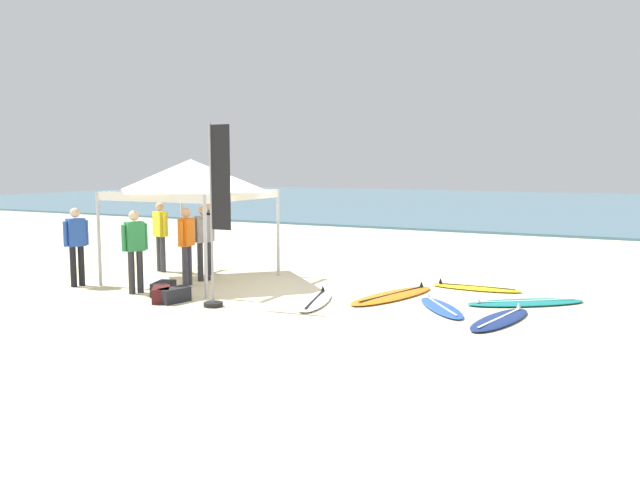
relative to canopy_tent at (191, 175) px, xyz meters
The scene contains 19 objects.
ground_plane 3.43m from the canopy_tent, ahead, with size 80.00×80.00×0.00m, color beige.
sea 31.07m from the canopy_tent, 85.43° to the left, with size 80.00×36.00×0.10m, color teal.
canopy_tent is the anchor object (origin of this frame).
surfboard_orange 5.26m from the canopy_tent, ahead, with size 1.34×2.59×0.19m.
surfboard_white 4.33m from the canopy_tent, 13.38° to the right, with size 1.03×2.03×0.19m.
surfboard_teal 7.60m from the canopy_tent, ahead, with size 2.26×1.86×0.19m.
surfboard_navy 7.44m from the canopy_tent, ahead, with size 0.95×2.11×0.19m.
surfboard_blue 6.33m from the canopy_tent, ahead, with size 1.46×1.77×0.19m.
surfboard_yellow 6.70m from the canopy_tent, 17.13° to the left, with size 1.89×0.52×0.19m.
person_orange 1.53m from the canopy_tent, 64.01° to the right, with size 0.28×0.54×1.71m.
person_grey 1.42m from the canopy_tent, 30.64° to the left, with size 0.36×0.50×1.71m.
person_blue 2.84m from the canopy_tent, 137.44° to the right, with size 0.33×0.52×1.71m.
person_yellow 2.13m from the canopy_tent, 156.28° to the left, with size 0.52×0.33×1.71m.
person_green 2.20m from the canopy_tent, 95.00° to the right, with size 0.35×0.50×1.71m.
person_black 1.67m from the canopy_tent, 103.40° to the left, with size 0.40×0.45×1.71m.
banner_flag 3.01m from the canopy_tent, 43.35° to the right, with size 0.60×0.36×3.40m.
gear_bag_near_tent 2.81m from the canopy_tent, 73.07° to the right, with size 0.60×0.32×0.28m, color #232328.
gear_bag_by_pole 3.22m from the canopy_tent, 61.50° to the right, with size 0.60×0.32×0.28m, color #232328.
gear_bag_on_sand 3.18m from the canopy_tent, 68.08° to the right, with size 0.60×0.32×0.28m, color #4C1919.
Camera 1 is at (6.63, -11.65, 2.66)m, focal length 36.39 mm.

